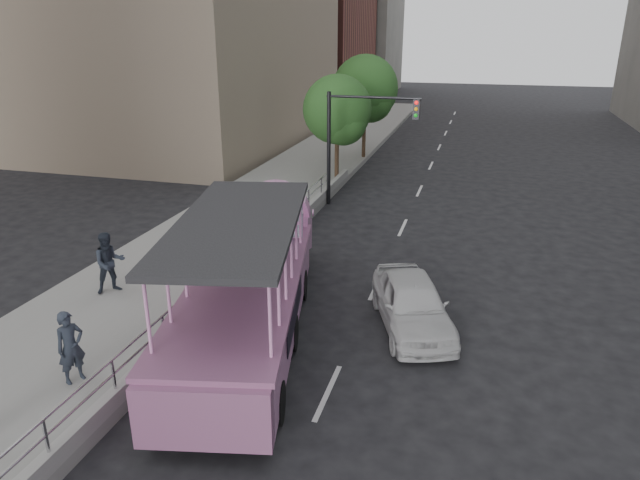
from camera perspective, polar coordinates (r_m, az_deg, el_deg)
ground at (r=15.33m, az=-0.89°, el=-10.22°), size 160.00×160.00×0.00m
sidewalk at (r=25.74m, az=-6.76°, el=2.91°), size 5.50×80.00×0.30m
kerb_wall at (r=17.77m, az=-8.72°, el=-4.21°), size 0.24×30.00×0.36m
guardrail at (r=17.51m, az=-8.83°, el=-2.24°), size 0.07×22.00×0.71m
duck_boat at (r=15.70m, az=-6.79°, el=-4.09°), size 4.87×11.17×3.61m
car at (r=15.93m, az=9.21°, el=-6.24°), size 3.14×4.66×1.47m
pedestrian_near at (r=14.03m, az=-23.67°, el=-9.77°), size 0.64×0.74×1.72m
pedestrian_mid at (r=18.17m, az=-20.31°, el=-2.13°), size 1.15×1.16×1.88m
parking_sign at (r=19.28m, az=-4.86°, el=1.93°), size 0.12×0.62×2.75m
traffic_signal at (r=26.09m, az=3.47°, el=10.82°), size 4.20×0.32×5.20m
street_tree_near at (r=29.70m, az=1.89°, el=12.63°), size 3.52×3.52×5.72m
street_tree_far at (r=35.42m, az=4.67°, el=14.62°), size 3.97×3.97×6.45m
midrise_stone_b at (r=79.19m, az=1.49°, el=21.92°), size 16.00×14.00×20.00m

